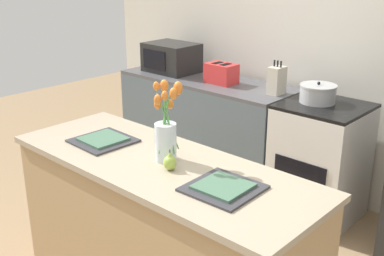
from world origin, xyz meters
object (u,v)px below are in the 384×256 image
(flower_vase, at_px, (166,132))
(microwave, at_px, (171,58))
(stove_range, at_px, (320,162))
(knife_block, at_px, (277,80))
(toaster, at_px, (221,73))
(plate_setting_right, at_px, (223,187))
(plate_setting_left, at_px, (103,140))
(cooking_pot, at_px, (318,94))
(pear_figurine, at_px, (170,162))

(flower_vase, relative_size, microwave, 0.88)
(stove_range, relative_size, knife_block, 3.40)
(toaster, xyz_separation_m, microwave, (-0.63, 0.02, 0.05))
(knife_block, bearing_deg, plate_setting_right, -64.39)
(stove_range, distance_m, plate_setting_left, 1.78)
(plate_setting_right, relative_size, microwave, 0.67)
(stove_range, bearing_deg, cooking_pot, 169.55)
(plate_setting_left, height_order, microwave, microwave)
(knife_block, bearing_deg, plate_setting_left, -93.99)
(plate_setting_left, relative_size, toaster, 1.15)
(knife_block, bearing_deg, pear_figurine, -74.79)
(cooking_pot, bearing_deg, microwave, -179.46)
(toaster, bearing_deg, plate_setting_right, -50.40)
(flower_vase, height_order, cooking_pot, flower_vase)
(flower_vase, height_order, knife_block, flower_vase)
(stove_range, height_order, plate_setting_right, plate_setting_right)
(flower_vase, xyz_separation_m, toaster, (-0.89, 1.54, -0.10))
(flower_vase, bearing_deg, microwave, 134.20)
(stove_range, xyz_separation_m, microwave, (-1.60, -0.00, 0.59))
(pear_figurine, xyz_separation_m, plate_setting_right, (0.33, 0.01, -0.03))
(flower_vase, height_order, microwave, flower_vase)
(knife_block, bearing_deg, microwave, -179.95)
(toaster, distance_m, knife_block, 0.55)
(toaster, bearing_deg, stove_range, 1.30)
(stove_range, distance_m, plate_setting_right, 1.73)
(plate_setting_right, bearing_deg, flower_vase, 171.82)
(pear_figurine, xyz_separation_m, microwave, (-1.62, 1.63, 0.07))
(knife_block, bearing_deg, cooking_pot, 2.18)
(plate_setting_left, xyz_separation_m, knife_block, (0.11, 1.62, 0.07))
(stove_range, relative_size, plate_setting_right, 2.85)
(microwave, bearing_deg, plate_setting_left, -56.83)
(pear_figurine, bearing_deg, microwave, 134.71)
(stove_range, height_order, toaster, toaster)
(toaster, bearing_deg, knife_block, 2.35)
(toaster, bearing_deg, cooking_pot, 2.28)
(toaster, xyz_separation_m, cooking_pot, (0.90, 0.04, -0.02))
(stove_range, distance_m, microwave, 1.71)
(cooking_pot, relative_size, knife_block, 1.01)
(pear_figurine, bearing_deg, plate_setting_right, 2.10)
(toaster, xyz_separation_m, knife_block, (0.55, 0.02, 0.03))
(flower_vase, relative_size, cooking_pot, 1.54)
(cooking_pot, bearing_deg, pear_figurine, -86.97)
(stove_range, distance_m, flower_vase, 1.69)
(stove_range, height_order, cooking_pot, cooking_pot)
(pear_figurine, bearing_deg, cooking_pot, 93.03)
(microwave, distance_m, knife_block, 1.17)
(stove_range, xyz_separation_m, cooking_pot, (-0.08, 0.01, 0.53))
(toaster, height_order, cooking_pot, toaster)
(pear_figurine, height_order, plate_setting_left, pear_figurine)
(toaster, distance_m, cooking_pot, 0.90)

